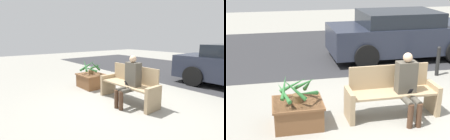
{
  "view_description": "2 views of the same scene",
  "coord_description": "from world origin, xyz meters",
  "views": [
    {
      "loc": [
        2.99,
        -2.86,
        1.67
      ],
      "look_at": [
        -1.23,
        0.57,
        0.65
      ],
      "focal_mm": 28.0,
      "sensor_mm": 36.0,
      "label": 1
    },
    {
      "loc": [
        -2.27,
        -4.79,
        2.73
      ],
      "look_at": [
        -1.15,
        0.47,
        0.91
      ],
      "focal_mm": 50.0,
      "sensor_mm": 36.0,
      "label": 2
    }
  ],
  "objects": [
    {
      "name": "potted_plant",
      "position": [
        -1.93,
        0.23,
        0.68
      ],
      "size": [
        0.74,
        0.74,
        0.52
      ],
      "color": "brown",
      "rests_on": "planter_box"
    },
    {
      "name": "planter_box",
      "position": [
        -1.93,
        0.23,
        0.25
      ],
      "size": [
        0.88,
        0.75,
        0.45
      ],
      "color": "brown",
      "rests_on": "ground_plane"
    },
    {
      "name": "bench",
      "position": [
        -0.16,
        0.29,
        0.45
      ],
      "size": [
        1.75,
        0.51,
        0.94
      ],
      "color": "tan",
      "rests_on": "ground_plane"
    },
    {
      "name": "ground_plane",
      "position": [
        0.0,
        0.0,
        0.0
      ],
      "size": [
        30.0,
        30.0,
        0.0
      ],
      "primitive_type": "plane",
      "color": "gray"
    },
    {
      "name": "road_surface",
      "position": [
        0.0,
        5.49,
        0.0
      ],
      "size": [
        20.0,
        6.0,
        0.01
      ],
      "primitive_type": "cube",
      "color": "#2D2D30",
      "rests_on": "ground_plane"
    },
    {
      "name": "person_seated",
      "position": [
        0.06,
        0.09,
        0.68
      ],
      "size": [
        0.36,
        0.63,
        1.24
      ],
      "color": "#4C473D",
      "rests_on": "ground_plane"
    }
  ]
}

